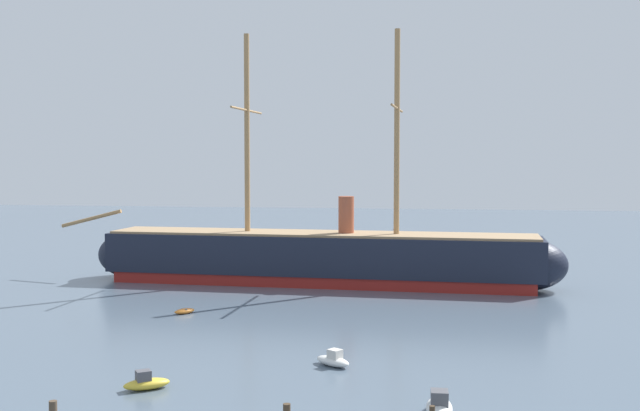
{
  "coord_description": "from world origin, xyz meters",
  "views": [
    {
      "loc": [
        8.37,
        -33.36,
        14.61
      ],
      "look_at": [
        -3.21,
        39.98,
        10.25
      ],
      "focal_mm": 43.18,
      "sensor_mm": 36.0,
      "label": 1
    }
  ],
  "objects": [
    {
      "name": "motorboat_near_centre",
      "position": [
        0.89,
        20.01,
        0.43
      ],
      "size": [
        3.08,
        2.67,
        1.22
      ],
      "color": "silver",
      "rests_on": "ground"
    },
    {
      "name": "dinghy_alongside_bow",
      "position": [
        -15.73,
        36.28,
        0.25
      ],
      "size": [
        2.07,
        2.19,
        0.5
      ],
      "color": "orange",
      "rests_on": "ground"
    },
    {
      "name": "motorboat_foreground_left",
      "position": [
        -10.13,
        12.6,
        0.44
      ],
      "size": [
        3.15,
        2.7,
        1.25
      ],
      "color": "gold",
      "rests_on": "ground"
    },
    {
      "name": "tall_ship",
      "position": [
        -5.67,
        55.89,
        3.18
      ],
      "size": [
        61.58,
        12.99,
        29.61
      ],
      "color": "maroon",
      "rests_on": "ground"
    },
    {
      "name": "dinghy_far_left",
      "position": [
        -27.59,
        56.76,
        0.22
      ],
      "size": [
        1.92,
        1.86,
        0.44
      ],
      "color": "gray",
      "rests_on": "ground"
    },
    {
      "name": "sailboat_distant_centre",
      "position": [
        2.54,
        64.14,
        0.49
      ],
      "size": [
        4.32,
        3.96,
        5.89
      ],
      "color": "orange",
      "rests_on": "ground"
    },
    {
      "name": "motorboat_foreground_right",
      "position": [
        8.38,
        10.42,
        0.54
      ],
      "size": [
        1.64,
        3.69,
        1.53
      ],
      "color": "silver",
      "rests_on": "ground"
    }
  ]
}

